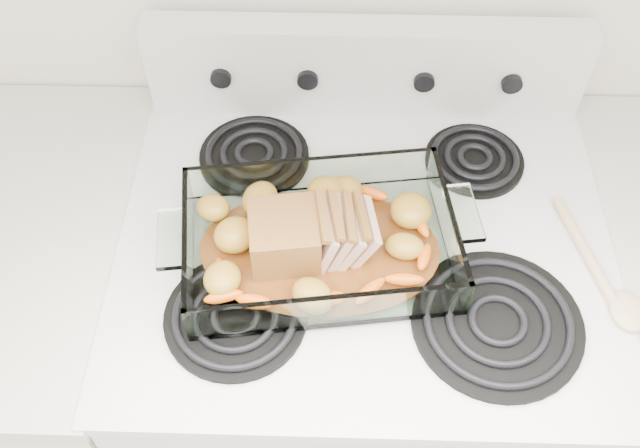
{
  "coord_description": "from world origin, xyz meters",
  "views": [
    {
      "loc": [
        -0.05,
        0.97,
        1.84
      ],
      "look_at": [
        -0.07,
        1.63,
        0.99
      ],
      "focal_mm": 40.0,
      "sensor_mm": 36.0,
      "label": 1
    }
  ],
  "objects_px": {
    "electric_range": "(354,362)",
    "pork_roast": "(302,234)",
    "baking_dish": "(320,245)",
    "counter_left": "(42,358)"
  },
  "relations": [
    {
      "from": "electric_range",
      "to": "counter_left",
      "type": "bearing_deg",
      "value": -179.9
    },
    {
      "from": "electric_range",
      "to": "counter_left",
      "type": "distance_m",
      "value": 0.67
    },
    {
      "from": "electric_range",
      "to": "baking_dish",
      "type": "distance_m",
      "value": 0.49
    },
    {
      "from": "counter_left",
      "to": "baking_dish",
      "type": "height_order",
      "value": "baking_dish"
    },
    {
      "from": "pork_roast",
      "to": "counter_left",
      "type": "bearing_deg",
      "value": 159.72
    },
    {
      "from": "counter_left",
      "to": "pork_roast",
      "type": "relative_size",
      "value": 4.9
    },
    {
      "from": "baking_dish",
      "to": "electric_range",
      "type": "bearing_deg",
      "value": 26.08
    },
    {
      "from": "electric_range",
      "to": "baking_dish",
      "type": "bearing_deg",
      "value": -146.02
    },
    {
      "from": "baking_dish",
      "to": "pork_roast",
      "type": "xyz_separation_m",
      "value": [
        -0.03,
        -0.0,
        0.03
      ]
    },
    {
      "from": "electric_range",
      "to": "pork_roast",
      "type": "xyz_separation_m",
      "value": [
        -0.1,
        -0.05,
        0.51
      ]
    }
  ]
}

